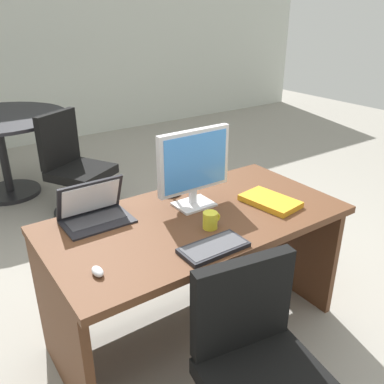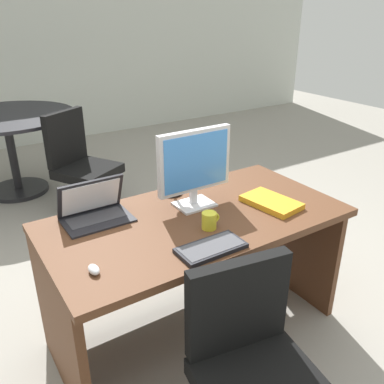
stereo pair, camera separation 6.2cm
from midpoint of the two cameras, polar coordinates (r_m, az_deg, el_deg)
ground at (r=3.63m, az=-12.17°, el=-4.36°), size 12.00×12.00×0.00m
back_wall at (r=5.81m, az=-23.90°, el=19.40°), size 10.00×0.10×2.80m
desk at (r=2.23m, az=0.72°, el=-7.76°), size 1.53×0.79×0.74m
monitor at (r=2.10m, az=1.22°, el=3.88°), size 0.42×0.16×0.42m
laptop at (r=2.09m, az=-12.71°, el=-1.99°), size 0.33×0.23×0.21m
keyboard at (r=1.81m, az=3.66°, el=-7.78°), size 0.30×0.15×0.02m
mouse at (r=1.70m, az=-12.47°, el=-10.50°), size 0.04×0.07×0.03m
desk_lamp at (r=2.23m, az=-1.86°, el=5.12°), size 0.12×0.14×0.34m
book at (r=2.24m, az=11.74°, el=-1.41°), size 0.23×0.33×0.03m
coffee_mug at (r=1.96m, az=3.35°, el=-3.98°), size 0.10×0.07×0.08m
meeting_table at (r=4.31m, az=-23.78°, el=7.36°), size 1.28×1.28×0.79m
meeting_chair_near at (r=3.75m, az=-14.49°, el=2.49°), size 0.63×0.64×0.90m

